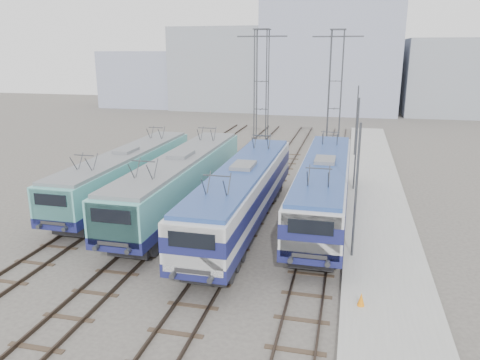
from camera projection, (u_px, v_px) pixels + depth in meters
name	position (u px, v px, depth m)	size (l,w,h in m)	color
ground	(177.00, 260.00, 23.64)	(160.00, 160.00, 0.00)	#514C47
platform	(379.00, 220.00, 28.79)	(4.00, 70.00, 0.30)	#9E9E99
locomotive_far_left	(126.00, 172.00, 32.21)	(2.72, 17.18, 3.23)	navy
locomotive_center_left	(181.00, 179.00, 29.89)	(2.90, 18.35, 3.45)	navy
locomotive_center_right	(243.00, 191.00, 27.19)	(2.88, 18.22, 3.43)	navy
locomotive_far_right	(324.00, 184.00, 28.58)	(2.87, 18.16, 3.41)	navy
catenary_tower_west	(261.00, 91.00, 42.45)	(4.50, 1.20, 12.00)	#3F4247
catenary_tower_east	(335.00, 91.00, 42.86)	(4.50, 1.20, 12.00)	#3F4247
mast_front	(356.00, 194.00, 22.63)	(0.12, 0.12, 7.00)	#3F4247
mast_mid	(356.00, 146.00, 33.87)	(0.12, 0.12, 7.00)	#3F4247
mast_rear	(356.00, 122.00, 45.10)	(0.12, 0.12, 7.00)	#3F4247
safety_cone	(361.00, 299.00, 18.79)	(0.30, 0.30, 0.56)	orange
building_west	(227.00, 69.00, 82.97)	(18.00, 12.00, 14.00)	gray
building_center	(330.00, 58.00, 78.38)	(22.00, 14.00, 18.00)	#939AB5
building_east	(456.00, 77.00, 74.67)	(16.00, 12.00, 12.00)	gray
building_far_west	(144.00, 79.00, 87.12)	(14.00, 10.00, 10.00)	#939AB5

